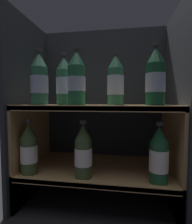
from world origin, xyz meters
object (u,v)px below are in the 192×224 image
Objects in this scene: bottle_upper_front_2 at (155,78)px; bottle_lower_front_2 at (159,156)px; bottle_upper_front_1 at (77,80)px; bottle_lower_front_1 at (83,152)px; bottle_upper_front_0 at (39,81)px; bottle_lower_front_0 at (29,150)px; bottle_upper_back_1 at (116,81)px; bottle_upper_back_0 at (64,82)px.

bottle_lower_front_2 is (0.02, 0.00, -0.31)m from bottle_upper_front_2.
bottle_lower_front_1 is (0.03, -0.00, -0.31)m from bottle_upper_front_1.
bottle_upper_front_0 and bottle_upper_front_2 have the same top height.
bottle_lower_front_0 is 0.56m from bottle_lower_front_2.
bottle_lower_front_1 is (-0.13, -0.08, -0.30)m from bottle_upper_back_1.
bottle_upper_back_1 is (0.16, 0.08, -0.00)m from bottle_upper_front_1.
bottle_upper_front_0 is at bearing 180.00° from bottle_upper_front_2.
bottle_upper_front_2 is at bearing 0.00° from bottle_lower_front_0.
bottle_upper_front_2 is 1.00× the size of bottle_lower_front_2.
bottle_upper_front_1 is at bearing 180.00° from bottle_lower_front_2.
bottle_upper_front_1 reaches higher than bottle_lower_front_2.
bottle_lower_front_0 is at bearing 180.00° from bottle_lower_front_2.
bottle_upper_front_2 is at bearing -11.71° from bottle_upper_back_0.
bottle_upper_front_2 is 1.00× the size of bottle_upper_back_1.
bottle_upper_front_1 is at bearing 180.00° from bottle_upper_front_2.
bottle_upper_front_2 is 0.41m from bottle_upper_back_0.
bottle_lower_front_1 is at bearing -180.00° from bottle_upper_front_2.
bottle_lower_front_0 is at bearing 180.00° from bottle_lower_front_1.
bottle_lower_front_2 is at bearing 0.00° from bottle_lower_front_0.
bottle_upper_front_1 is at bearing -44.93° from bottle_upper_back_0.
bottle_upper_front_2 reaches higher than bottle_lower_front_0.
bottle_upper_front_0 is 0.36m from bottle_lower_front_1.
bottle_upper_front_0 is at bearing 180.00° from bottle_lower_front_2.
bottle_upper_back_1 is at bearing 12.28° from bottle_lower_front_0.
bottle_lower_front_0 is (-0.38, -0.08, -0.30)m from bottle_upper_back_1.
bottle_upper_front_2 is at bearing 0.00° from bottle_upper_front_0.
bottle_lower_front_1 is (0.11, -0.08, -0.31)m from bottle_upper_back_0.
bottle_lower_front_2 is (0.18, -0.08, -0.31)m from bottle_upper_back_1.
bottle_lower_front_0 is (-0.54, 0.00, -0.31)m from bottle_upper_front_2.
bottle_upper_front_1 is (0.17, 0.00, 0.00)m from bottle_upper_front_0.
bottle_upper_back_0 is 1.00× the size of bottle_upper_back_1.
bottle_upper_back_1 reaches higher than bottle_lower_front_0.
bottle_upper_front_2 is 1.00× the size of bottle_lower_front_1.
bottle_lower_front_0 is 1.00× the size of bottle_lower_front_1.
bottle_lower_front_0 is at bearing 180.00° from bottle_upper_front_1.
bottle_upper_front_1 is 0.38m from bottle_lower_front_0.
bottle_upper_back_0 is at bearing 44.93° from bottle_upper_front_0.
bottle_upper_front_0 reaches higher than bottle_lower_front_2.
bottle_lower_front_2 is at bearing 0.00° from bottle_lower_front_1.
bottle_lower_front_0 is (-0.22, 0.00, -0.31)m from bottle_upper_front_1.
bottle_upper_front_2 is 0.62m from bottle_lower_front_0.
bottle_lower_front_0 and bottle_lower_front_2 have the same top height.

